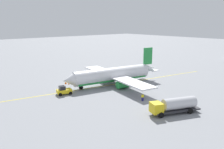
{
  "coord_description": "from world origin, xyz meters",
  "views": [
    {
      "loc": [
        42.53,
        49.41,
        17.92
      ],
      "look_at": [
        0.0,
        0.0,
        3.0
      ],
      "focal_mm": 37.51,
      "sensor_mm": 36.0,
      "label": 1
    }
  ],
  "objects_px": {
    "refueling_worker": "(143,97)",
    "safety_cone_wingtip": "(69,83)",
    "airplane": "(113,75)",
    "fuel_tanker": "(175,105)",
    "safety_cone_nose": "(66,83)",
    "pushback_tug": "(64,90)"
  },
  "relations": [
    {
      "from": "fuel_tanker",
      "to": "safety_cone_wingtip",
      "type": "distance_m",
      "value": 33.22
    },
    {
      "from": "safety_cone_nose",
      "to": "safety_cone_wingtip",
      "type": "distance_m",
      "value": 1.12
    },
    {
      "from": "safety_cone_nose",
      "to": "refueling_worker",
      "type": "bearing_deg",
      "value": 103.36
    },
    {
      "from": "refueling_worker",
      "to": "pushback_tug",
      "type": "bearing_deg",
      "value": -54.85
    },
    {
      "from": "safety_cone_nose",
      "to": "fuel_tanker",
      "type": "bearing_deg",
      "value": 98.44
    },
    {
      "from": "airplane",
      "to": "refueling_worker",
      "type": "height_order",
      "value": "airplane"
    },
    {
      "from": "safety_cone_nose",
      "to": "safety_cone_wingtip",
      "type": "bearing_deg",
      "value": 110.54
    },
    {
      "from": "refueling_worker",
      "to": "safety_cone_wingtip",
      "type": "xyz_separation_m",
      "value": [
        5.48,
        -23.7,
        -0.54
      ]
    },
    {
      "from": "pushback_tug",
      "to": "safety_cone_wingtip",
      "type": "relative_size",
      "value": 7.1
    },
    {
      "from": "airplane",
      "to": "refueling_worker",
      "type": "xyz_separation_m",
      "value": [
        4.26,
        15.14,
        -1.97
      ]
    },
    {
      "from": "refueling_worker",
      "to": "safety_cone_wingtip",
      "type": "relative_size",
      "value": 3.07
    },
    {
      "from": "airplane",
      "to": "safety_cone_nose",
      "type": "bearing_deg",
      "value": -43.43
    },
    {
      "from": "pushback_tug",
      "to": "safety_cone_wingtip",
      "type": "bearing_deg",
      "value": -127.53
    },
    {
      "from": "safety_cone_nose",
      "to": "safety_cone_wingtip",
      "type": "relative_size",
      "value": 1.33
    },
    {
      "from": "fuel_tanker",
      "to": "airplane",
      "type": "bearing_deg",
      "value": -101.86
    },
    {
      "from": "airplane",
      "to": "safety_cone_nose",
      "type": "height_order",
      "value": "airplane"
    },
    {
      "from": "safety_cone_nose",
      "to": "airplane",
      "type": "bearing_deg",
      "value": 136.57
    },
    {
      "from": "airplane",
      "to": "fuel_tanker",
      "type": "xyz_separation_m",
      "value": [
        5.11,
        24.31,
        -1.07
      ]
    },
    {
      "from": "refueling_worker",
      "to": "fuel_tanker",
      "type": "bearing_deg",
      "value": 84.75
    },
    {
      "from": "airplane",
      "to": "fuel_tanker",
      "type": "height_order",
      "value": "airplane"
    },
    {
      "from": "fuel_tanker",
      "to": "pushback_tug",
      "type": "distance_m",
      "value": 27.36
    },
    {
      "from": "refueling_worker",
      "to": "safety_cone_wingtip",
      "type": "bearing_deg",
      "value": -76.97
    }
  ]
}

